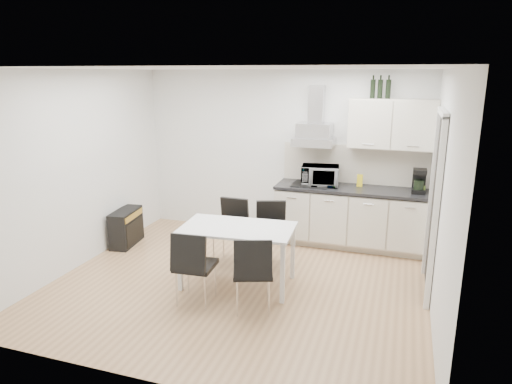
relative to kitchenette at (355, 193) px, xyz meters
The scene contains 15 objects.
ground 2.26m from the kitchenette, 124.47° to the right, with size 4.50×4.50×0.00m, color tan.
wall_back 1.31m from the kitchenette, 167.44° to the left, with size 4.50×0.10×2.60m, color silver.
wall_front 3.95m from the kitchenette, 107.69° to the right, with size 4.50×0.10×2.60m, color silver.
wall_left 3.88m from the kitchenette, 153.25° to the right, with size 0.10×4.00×2.60m, color silver.
wall_right 2.09m from the kitchenette, 58.60° to the right, with size 0.10×4.00×2.60m, color silver.
ceiling 2.75m from the kitchenette, 124.47° to the right, with size 4.50×4.50×0.00m, color white.
doorway 1.58m from the kitchenette, 49.30° to the right, with size 0.08×1.04×2.10m, color white.
kitchenette is the anchor object (origin of this frame).
dining_table 2.13m from the kitchenette, 124.15° to the right, with size 1.40×0.86×0.75m.
chair_far_left 1.96m from the kitchenette, 142.76° to the right, with size 0.44×0.50×0.88m, color black, non-canonical shape.
chair_far_right 1.52m from the kitchenette, 130.26° to the right, with size 0.44×0.50×0.88m, color black, non-canonical shape.
chair_near_left 2.79m from the kitchenette, 122.44° to the right, with size 0.44×0.50×0.88m, color black, non-canonical shape.
chair_near_right 2.46m from the kitchenette, 109.70° to the right, with size 0.44×0.50×0.88m, color black, non-canonical shape.
guitar_amp 3.48m from the kitchenette, 162.85° to the right, with size 0.37×0.68×0.54m.
floor_speaker 1.62m from the kitchenette, behind, with size 0.18×0.16×0.30m, color black.
Camera 1 is at (1.84, -4.90, 2.56)m, focal length 32.00 mm.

